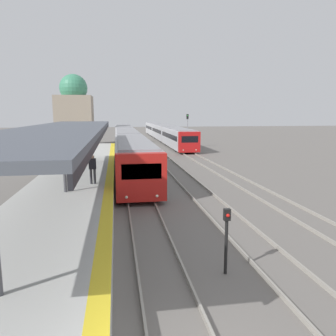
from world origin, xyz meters
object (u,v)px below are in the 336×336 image
Objects in this scene: signal_post_near at (226,234)px; signal_mast_far at (187,127)px; person_on_platform at (93,167)px; train_far at (163,132)px; train_near at (127,141)px.

signal_mast_far is (7.04, 37.80, 1.78)m from signal_post_near.
person_on_platform is 10.69m from signal_post_near.
person_on_platform is 43.06m from train_far.
signal_mast_far is at bearing 79.44° from signal_post_near.
train_near reaches higher than person_on_platform.
signal_post_near is (1.97, -31.24, -0.38)m from train_near.
signal_post_near is (4.60, -9.63, -0.62)m from person_on_platform.
signal_post_near is (-5.51, -51.49, -0.33)m from train_far.
train_far is 9.16× the size of signal_mast_far.
person_on_platform is at bearing -103.57° from train_far.
signal_mast_far is (9.01, 6.56, 1.41)m from train_near.
signal_mast_far reaches higher than signal_post_near.
signal_post_near is at bearing -64.49° from person_on_platform.
train_near is 31.30m from signal_post_near.
train_far is 51.79m from signal_post_near.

